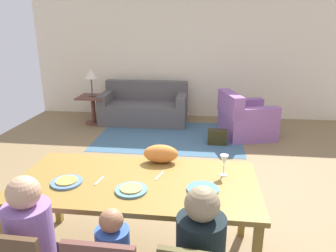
{
  "coord_description": "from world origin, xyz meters",
  "views": [
    {
      "loc": [
        0.35,
        -3.45,
        2.0
      ],
      "look_at": [
        -0.08,
        0.08,
        0.85
      ],
      "focal_mm": 34.24,
      "sensor_mm": 36.0,
      "label": 1
    }
  ],
  "objects": [
    {
      "name": "plate_near_man",
      "position": [
        -0.74,
        -1.24,
        0.77
      ],
      "size": [
        0.25,
        0.25,
        0.02
      ],
      "primitive_type": "cylinder",
      "color": "#5377A3",
      "rests_on": "dining_table"
    },
    {
      "name": "side_table",
      "position": [
        -1.94,
        2.67,
        0.38
      ],
      "size": [
        0.56,
        0.56,
        0.58
      ],
      "color": "brown",
      "rests_on": "ground_plane"
    },
    {
      "name": "couch",
      "position": [
        -0.92,
        2.93,
        0.3
      ],
      "size": [
        1.76,
        0.86,
        0.82
      ],
      "color": "#555050",
      "rests_on": "ground_plane"
    },
    {
      "name": "knife",
      "position": [
        -0.02,
        -1.02,
        0.76
      ],
      "size": [
        0.06,
        0.17,
        0.01
      ],
      "primitive_type": "cube",
      "rotation": [
        0.0,
        0.0,
        -0.27
      ],
      "color": "silver",
      "rests_on": "dining_table"
    },
    {
      "name": "ground_plane",
      "position": [
        0.0,
        0.45,
        -0.01
      ],
      "size": [
        6.89,
        6.1,
        0.02
      ],
      "primitive_type": "cube",
      "color": "olive"
    },
    {
      "name": "area_rug",
      "position": [
        -0.3,
        2.07,
        0.0
      ],
      "size": [
        2.6,
        1.8,
        0.01
      ],
      "primitive_type": "cube",
      "color": "#3E617A",
      "rests_on": "ground_plane"
    },
    {
      "name": "table_lamp",
      "position": [
        -1.94,
        2.67,
        1.01
      ],
      "size": [
        0.26,
        0.26,
        0.54
      ],
      "color": "#443639",
      "rests_on": "side_table"
    },
    {
      "name": "handbag",
      "position": [
        0.56,
        1.77,
        0.13
      ],
      "size": [
        0.32,
        0.16,
        0.26
      ],
      "primitive_type": "cube",
      "color": "#2E2A12",
      "rests_on": "ground_plane"
    },
    {
      "name": "back_wall",
      "position": [
        0.0,
        3.55,
        1.35
      ],
      "size": [
        6.89,
        0.1,
        2.7
      ],
      "primitive_type": "cube",
      "color": "beige",
      "rests_on": "ground_plane"
    },
    {
      "name": "plate_near_child",
      "position": [
        -0.2,
        -1.3,
        0.77
      ],
      "size": [
        0.25,
        0.25,
        0.02
      ],
      "primitive_type": "cylinder",
      "color": "#57849A",
      "rests_on": "dining_table"
    },
    {
      "name": "plate_near_woman",
      "position": [
        0.35,
        -1.22,
        0.77
      ],
      "size": [
        0.25,
        0.25,
        0.02
      ],
      "primitive_type": "cylinder",
      "color": "teal",
      "rests_on": "dining_table"
    },
    {
      "name": "fork",
      "position": [
        -0.49,
        -1.17,
        0.76
      ],
      "size": [
        0.04,
        0.15,
        0.01
      ],
      "primitive_type": "cube",
      "rotation": [
        0.0,
        0.0,
        -0.16
      ],
      "color": "silver",
      "rests_on": "dining_table"
    },
    {
      "name": "armchair",
      "position": [
        1.06,
        2.26,
        0.32
      ],
      "size": [
        1.07,
        1.06,
        0.82
      ],
      "color": "#8E5C9A",
      "rests_on": "ground_plane"
    },
    {
      "name": "dining_table",
      "position": [
        -0.2,
        -1.12,
        0.69
      ],
      "size": [
        1.99,
        0.96,
        0.76
      ],
      "color": "olive",
      "rests_on": "ground_plane"
    },
    {
      "name": "pizza_near_child",
      "position": [
        -0.2,
        -1.3,
        0.78
      ],
      "size": [
        0.17,
        0.17,
        0.01
      ],
      "primitive_type": "cylinder",
      "color": "gold",
      "rests_on": "plate_near_child"
    },
    {
      "name": "pizza_near_man",
      "position": [
        -0.74,
        -1.24,
        0.78
      ],
      "size": [
        0.17,
        0.17,
        0.01
      ],
      "primitive_type": "cylinder",
      "color": "gold",
      "rests_on": "plate_near_man"
    },
    {
      "name": "wine_glass",
      "position": [
        0.52,
        -0.94,
        0.89
      ],
      "size": [
        0.07,
        0.07,
        0.19
      ],
      "color": "silver",
      "rests_on": "dining_table"
    },
    {
      "name": "cat",
      "position": [
        -0.05,
        -0.74,
        0.84
      ],
      "size": [
        0.33,
        0.18,
        0.17
      ],
      "primitive_type": "ellipsoid",
      "rotation": [
        0.0,
        0.0,
        0.05
      ],
      "color": "orange",
      "rests_on": "dining_table"
    }
  ]
}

